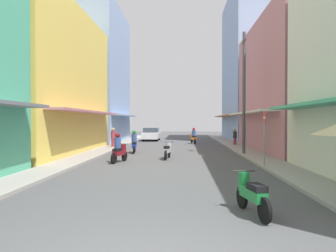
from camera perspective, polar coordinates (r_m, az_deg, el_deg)
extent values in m
plane|color=#4C4C4F|center=(22.27, 0.88, -4.78)|extent=(93.99, 93.99, 0.00)
cube|color=#9E9991|center=(23.01, -12.09, -4.47)|extent=(1.64, 50.72, 0.12)
cube|color=#9E9991|center=(22.69, 14.05, -4.55)|extent=(1.64, 50.72, 0.12)
cube|color=#EFD159|center=(23.56, -21.76, 7.20)|extent=(6.00, 13.85, 9.63)
cube|color=#B7727F|center=(22.20, -13.47, 2.41)|extent=(1.10, 12.47, 0.12)
cube|color=#8CA5CC|center=(36.28, -12.93, 8.57)|extent=(6.00, 11.17, 14.14)
cube|color=#8CA5CC|center=(35.17, -7.41, 1.84)|extent=(1.10, 10.06, 0.12)
cube|color=#B7727F|center=(25.51, 21.76, 6.51)|extent=(6.00, 13.88, 9.46)
cube|color=silver|center=(24.47, 13.95, 2.26)|extent=(1.10, 12.49, 0.12)
cube|color=#8CA5CC|center=(39.37, 15.03, 9.89)|extent=(6.00, 13.11, 16.79)
cube|color=#D88C4C|center=(38.30, 9.88, 1.75)|extent=(1.10, 11.80, 0.12)
cylinder|color=black|center=(23.02, -5.86, -3.90)|extent=(0.13, 0.56, 0.56)
cylinder|color=black|center=(21.77, -6.05, -4.17)|extent=(0.13, 0.56, 0.56)
cube|color=#1E38B7|center=(22.33, -5.96, -3.48)|extent=(0.37, 1.02, 0.24)
cube|color=black|center=(22.11, -5.99, -3.01)|extent=(0.33, 0.58, 0.14)
cylinder|color=#1E38B7|center=(22.86, -5.88, -2.88)|extent=(0.28, 0.28, 0.45)
cylinder|color=black|center=(22.85, -5.88, -2.25)|extent=(0.55, 0.08, 0.03)
cylinder|color=#334C8C|center=(22.14, -5.98, -2.09)|extent=(0.34, 0.34, 0.55)
sphere|color=#197233|center=(22.13, -5.99, -1.06)|extent=(0.26, 0.26, 0.26)
cylinder|color=black|center=(17.95, -7.67, -5.25)|extent=(0.23, 0.56, 0.56)
cylinder|color=black|center=(16.84, -9.52, -5.66)|extent=(0.23, 0.56, 0.56)
cube|color=maroon|center=(17.32, -8.64, -4.74)|extent=(0.53, 1.04, 0.24)
cube|color=black|center=(17.13, -8.94, -4.13)|extent=(0.42, 0.61, 0.14)
cylinder|color=maroon|center=(17.80, -7.84, -3.94)|extent=(0.28, 0.28, 0.45)
cylinder|color=black|center=(17.78, -7.85, -3.14)|extent=(0.54, 0.17, 0.03)
cylinder|color=#334C8C|center=(17.15, -8.87, -2.95)|extent=(0.34, 0.34, 0.55)
sphere|color=maroon|center=(17.12, -8.87, -1.62)|extent=(0.26, 0.26, 0.26)
cylinder|color=black|center=(32.21, 4.20, -2.55)|extent=(0.20, 0.56, 0.56)
cylinder|color=black|center=(31.00, 4.75, -2.68)|extent=(0.20, 0.56, 0.56)
cube|color=orange|center=(31.54, 4.49, -2.22)|extent=(0.49, 1.04, 0.24)
cube|color=black|center=(31.34, 4.58, -1.87)|extent=(0.39, 0.61, 0.14)
cylinder|color=orange|center=(32.07, 4.25, -1.81)|extent=(0.28, 0.28, 0.45)
cylinder|color=black|center=(32.06, 4.25, -1.36)|extent=(0.54, 0.15, 0.03)
cylinder|color=#334C8C|center=(31.37, 4.56, -1.23)|extent=(0.34, 0.34, 0.55)
sphere|color=red|center=(31.36, 4.56, -0.50)|extent=(0.26, 0.26, 0.26)
cylinder|color=black|center=(8.52, 12.88, -12.08)|extent=(0.19, 0.56, 0.56)
cylinder|color=black|center=(7.41, 16.63, -14.06)|extent=(0.19, 0.56, 0.56)
cube|color=#197233|center=(7.87, 14.77, -11.53)|extent=(0.48, 1.04, 0.24)
cube|color=black|center=(7.65, 15.40, -10.36)|extent=(0.39, 0.61, 0.14)
cylinder|color=#197233|center=(8.33, 13.22, -9.44)|extent=(0.28, 0.28, 0.45)
cylinder|color=black|center=(8.29, 13.23, -7.73)|extent=(0.54, 0.14, 0.03)
cylinder|color=black|center=(19.40, 0.20, -4.78)|extent=(0.14, 0.57, 0.56)
cylinder|color=black|center=(18.17, -0.41, -5.17)|extent=(0.14, 0.57, 0.56)
cube|color=#B2B2B7|center=(18.72, -0.12, -4.31)|extent=(0.39, 1.03, 0.24)
cube|color=black|center=(18.50, -0.22, -3.75)|extent=(0.34, 0.59, 0.14)
cylinder|color=#B2B2B7|center=(19.24, 0.15, -3.58)|extent=(0.28, 0.28, 0.45)
cylinder|color=black|center=(19.22, 0.15, -2.83)|extent=(0.55, 0.09, 0.03)
cube|color=silver|center=(36.44, -2.92, -1.65)|extent=(1.80, 4.12, 0.70)
cube|color=#333D47|center=(36.27, -2.95, -0.79)|extent=(1.62, 2.11, 0.60)
cylinder|color=black|center=(37.78, -3.85, -1.98)|extent=(0.19, 0.64, 0.64)
cylinder|color=black|center=(37.63, -1.58, -1.99)|extent=(0.19, 0.64, 0.64)
cylinder|color=black|center=(35.31, -4.35, -2.18)|extent=(0.19, 0.64, 0.64)
cylinder|color=black|center=(35.14, -1.92, -2.20)|extent=(0.19, 0.64, 0.64)
cylinder|color=#99333F|center=(29.32, 11.69, -2.76)|extent=(0.28, 0.28, 0.70)
cylinder|color=#262628|center=(29.29, 11.70, -1.50)|extent=(0.34, 0.34, 0.59)
sphere|color=#9E7256|center=(29.27, 11.70, -0.65)|extent=(0.22, 0.22, 0.22)
cone|color=#D1B77A|center=(29.27, 11.70, -0.46)|extent=(0.44, 0.44, 0.16)
cylinder|color=#99333F|center=(26.53, -9.64, -3.06)|extent=(0.28, 0.28, 0.76)
cylinder|color=#99333F|center=(26.49, -9.65, -1.55)|extent=(0.34, 0.34, 0.64)
sphere|color=tan|center=(26.48, -9.65, -0.55)|extent=(0.22, 0.22, 0.22)
cylinder|color=#BF8C3F|center=(28.22, -9.68, -2.87)|extent=(0.28, 0.28, 0.72)
cylinder|color=#334C8C|center=(28.19, -9.68, -1.52)|extent=(0.34, 0.34, 0.61)
sphere|color=#9E7256|center=(28.17, -9.68, -0.62)|extent=(0.22, 0.22, 0.22)
cone|color=#D1B77A|center=(28.17, -9.69, -0.42)|extent=(0.44, 0.44, 0.16)
cylinder|color=#4C4C4F|center=(21.34, 13.23, 5.55)|extent=(0.20, 0.20, 7.88)
cylinder|color=#3F382D|center=(21.87, 13.26, 14.31)|extent=(0.08, 1.20, 0.08)
cylinder|color=gray|center=(15.72, 16.61, -2.41)|extent=(0.07, 0.07, 2.60)
cylinder|color=red|center=(15.69, 16.63, 1.42)|extent=(0.02, 0.60, 0.60)
cube|color=white|center=(15.69, 16.63, 1.42)|extent=(0.03, 0.40, 0.10)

